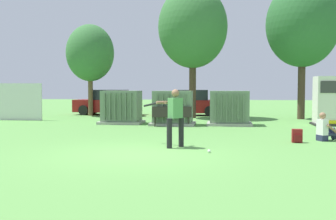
{
  "coord_description": "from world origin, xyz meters",
  "views": [
    {
      "loc": [
        2.24,
        -11.06,
        1.81
      ],
      "look_at": [
        0.34,
        3.5,
        1.0
      ],
      "focal_mm": 45.02,
      "sensor_mm": 36.0,
      "label": 1
    }
  ],
  "objects_px": {
    "transformer_mid_west": "(173,108)",
    "batter": "(174,115)",
    "sports_ball": "(209,151)",
    "park_bench": "(172,115)",
    "seated_spectator": "(325,130)",
    "backpack": "(297,136)",
    "parked_car_left_of_center": "(189,103)",
    "generator_enclosure": "(330,101)",
    "transformer_west": "(122,108)",
    "parked_car_leftmost": "(108,103)",
    "transformer_mid_east": "(229,108)"
  },
  "relations": [
    {
      "from": "park_bench",
      "to": "parked_car_left_of_center",
      "type": "height_order",
      "value": "parked_car_left_of_center"
    },
    {
      "from": "backpack",
      "to": "seated_spectator",
      "type": "bearing_deg",
      "value": 31.31
    },
    {
      "from": "seated_spectator",
      "to": "backpack",
      "type": "distance_m",
      "value": 1.18
    },
    {
      "from": "generator_enclosure",
      "to": "transformer_mid_west",
      "type": "bearing_deg",
      "value": -174.32
    },
    {
      "from": "transformer_mid_west",
      "to": "batter",
      "type": "distance_m",
      "value": 7.44
    },
    {
      "from": "batter",
      "to": "seated_spectator",
      "type": "distance_m",
      "value": 5.34
    },
    {
      "from": "transformer_mid_west",
      "to": "park_bench",
      "type": "bearing_deg",
      "value": -87.15
    },
    {
      "from": "sports_ball",
      "to": "transformer_west",
      "type": "bearing_deg",
      "value": 117.71
    },
    {
      "from": "transformer_west",
      "to": "parked_car_left_of_center",
      "type": "bearing_deg",
      "value": 66.06
    },
    {
      "from": "park_bench",
      "to": "backpack",
      "type": "bearing_deg",
      "value": -46.61
    },
    {
      "from": "transformer_mid_east",
      "to": "sports_ball",
      "type": "bearing_deg",
      "value": -94.46
    },
    {
      "from": "transformer_mid_east",
      "to": "sports_ball",
      "type": "distance_m",
      "value": 8.67
    },
    {
      "from": "transformer_mid_east",
      "to": "generator_enclosure",
      "type": "xyz_separation_m",
      "value": [
        4.7,
        0.44,
        0.35
      ]
    },
    {
      "from": "transformer_mid_east",
      "to": "generator_enclosure",
      "type": "relative_size",
      "value": 0.91
    },
    {
      "from": "transformer_west",
      "to": "batter",
      "type": "xyz_separation_m",
      "value": [
        3.52,
        -7.82,
        0.19
      ]
    },
    {
      "from": "backpack",
      "to": "sports_ball",
      "type": "bearing_deg",
      "value": -137.9
    },
    {
      "from": "transformer_mid_east",
      "to": "backpack",
      "type": "xyz_separation_m",
      "value": [
        2.09,
        -6.12,
        -0.57
      ]
    },
    {
      "from": "seated_spectator",
      "to": "park_bench",
      "type": "bearing_deg",
      "value": 142.56
    },
    {
      "from": "sports_ball",
      "to": "parked_car_leftmost",
      "type": "height_order",
      "value": "parked_car_leftmost"
    },
    {
      "from": "backpack",
      "to": "parked_car_leftmost",
      "type": "distance_m",
      "value": 15.95
    },
    {
      "from": "parked_car_leftmost",
      "to": "parked_car_left_of_center",
      "type": "distance_m",
      "value": 5.26
    },
    {
      "from": "park_bench",
      "to": "seated_spectator",
      "type": "relative_size",
      "value": 1.91
    },
    {
      "from": "parked_car_leftmost",
      "to": "sports_ball",
      "type": "bearing_deg",
      "value": -64.96
    },
    {
      "from": "transformer_mid_west",
      "to": "parked_car_left_of_center",
      "type": "height_order",
      "value": "same"
    },
    {
      "from": "transformer_mid_west",
      "to": "park_bench",
      "type": "height_order",
      "value": "transformer_mid_west"
    },
    {
      "from": "generator_enclosure",
      "to": "seated_spectator",
      "type": "xyz_separation_m",
      "value": [
        -1.61,
        -5.94,
        -0.76
      ]
    },
    {
      "from": "park_bench",
      "to": "backpack",
      "type": "height_order",
      "value": "park_bench"
    },
    {
      "from": "sports_ball",
      "to": "parked_car_left_of_center",
      "type": "xyz_separation_m",
      "value": [
        -1.78,
        15.11,
        0.71
      ]
    },
    {
      "from": "batter",
      "to": "sports_ball",
      "type": "distance_m",
      "value": 1.71
    },
    {
      "from": "transformer_west",
      "to": "park_bench",
      "type": "distance_m",
      "value": 2.95
    },
    {
      "from": "transformer_west",
      "to": "generator_enclosure",
      "type": "relative_size",
      "value": 0.91
    },
    {
      "from": "park_bench",
      "to": "parked_car_left_of_center",
      "type": "distance_m",
      "value": 7.64
    },
    {
      "from": "transformer_mid_west",
      "to": "parked_car_left_of_center",
      "type": "xyz_separation_m",
      "value": [
        0.21,
        6.79,
        -0.04
      ]
    },
    {
      "from": "seated_spectator",
      "to": "transformer_mid_east",
      "type": "bearing_deg",
      "value": 119.3
    },
    {
      "from": "sports_ball",
      "to": "park_bench",
      "type": "bearing_deg",
      "value": 104.61
    },
    {
      "from": "parked_car_leftmost",
      "to": "transformer_west",
      "type": "bearing_deg",
      "value": -68.87
    },
    {
      "from": "backpack",
      "to": "transformer_west",
      "type": "bearing_deg",
      "value": 139.6
    },
    {
      "from": "generator_enclosure",
      "to": "park_bench",
      "type": "height_order",
      "value": "generator_enclosure"
    },
    {
      "from": "generator_enclosure",
      "to": "parked_car_left_of_center",
      "type": "xyz_separation_m",
      "value": [
        -7.15,
        6.06,
        -0.38
      ]
    },
    {
      "from": "transformer_mid_west",
      "to": "generator_enclosure",
      "type": "xyz_separation_m",
      "value": [
        7.36,
        0.73,
        0.35
      ]
    },
    {
      "from": "sports_ball",
      "to": "parked_car_left_of_center",
      "type": "height_order",
      "value": "parked_car_left_of_center"
    },
    {
      "from": "seated_spectator",
      "to": "backpack",
      "type": "xyz_separation_m",
      "value": [
        -1.0,
        -0.61,
        -0.16
      ]
    },
    {
      "from": "park_bench",
      "to": "parked_car_leftmost",
      "type": "distance_m",
      "value": 9.14
    },
    {
      "from": "batter",
      "to": "backpack",
      "type": "xyz_separation_m",
      "value": [
        3.84,
        1.56,
        -0.76
      ]
    },
    {
      "from": "transformer_mid_east",
      "to": "generator_enclosure",
      "type": "bearing_deg",
      "value": 5.3
    },
    {
      "from": "batter",
      "to": "parked_car_left_of_center",
      "type": "distance_m",
      "value": 14.19
    },
    {
      "from": "batter",
      "to": "sports_ball",
      "type": "bearing_deg",
      "value": -40.9
    },
    {
      "from": "parked_car_leftmost",
      "to": "transformer_mid_west",
      "type": "bearing_deg",
      "value": -53.23
    },
    {
      "from": "transformer_mid_west",
      "to": "seated_spectator",
      "type": "height_order",
      "value": "transformer_mid_west"
    },
    {
      "from": "transformer_west",
      "to": "batter",
      "type": "bearing_deg",
      "value": -65.78
    }
  ]
}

